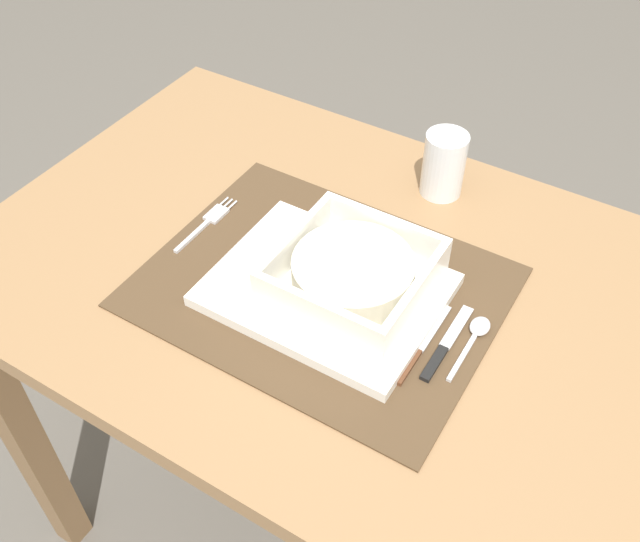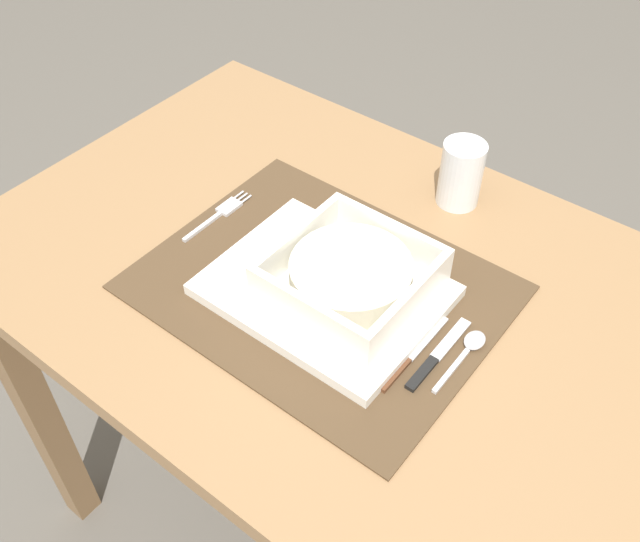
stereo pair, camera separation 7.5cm
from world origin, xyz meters
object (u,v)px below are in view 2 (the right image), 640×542
object	(u,v)px
porridge_bowl	(351,278)
bread_knife	(409,357)
butter_knife	(435,358)
fork	(222,212)
dining_table	(335,330)
drinking_glass	(461,176)
spoon	(470,346)

from	to	relation	value
porridge_bowl	bread_knife	world-z (taller)	porridge_bowl
butter_knife	fork	bearing A→B (deg)	169.86
porridge_bowl	butter_knife	size ratio (longest dim) A/B	1.39
fork	butter_knife	distance (m)	0.38
dining_table	porridge_bowl	world-z (taller)	porridge_bowl
butter_knife	drinking_glass	bearing A→B (deg)	110.97
spoon	butter_knife	bearing A→B (deg)	-123.66
bread_knife	butter_knife	bearing A→B (deg)	35.68
spoon	butter_knife	distance (m)	0.05
porridge_bowl	fork	distance (m)	0.25
dining_table	fork	bearing A→B (deg)	-178.10
dining_table	spoon	world-z (taller)	spoon
dining_table	butter_knife	xyz separation A→B (m)	(0.18, -0.04, 0.12)
porridge_bowl	butter_knife	world-z (taller)	porridge_bowl
fork	bread_knife	bearing A→B (deg)	-10.48
fork	spoon	bearing A→B (deg)	-1.48
spoon	bread_knife	xyz separation A→B (m)	(-0.05, -0.06, -0.00)
porridge_bowl	spoon	size ratio (longest dim) A/B	1.66
butter_knife	bread_knife	size ratio (longest dim) A/B	0.94
porridge_bowl	fork	world-z (taller)	porridge_bowl
dining_table	fork	distance (m)	0.23
porridge_bowl	bread_knife	distance (m)	0.12
porridge_bowl	drinking_glass	size ratio (longest dim) A/B	1.84
butter_knife	drinking_glass	size ratio (longest dim) A/B	1.32
dining_table	porridge_bowl	distance (m)	0.17
butter_knife	drinking_glass	distance (m)	0.31
dining_table	drinking_glass	bearing A→B (deg)	78.11
spoon	dining_table	bearing A→B (deg)	176.73
spoon	drinking_glass	bearing A→B (deg)	121.47
fork	spoon	distance (m)	0.40
dining_table	porridge_bowl	size ratio (longest dim) A/B	5.45
spoon	butter_knife	size ratio (longest dim) A/B	0.84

